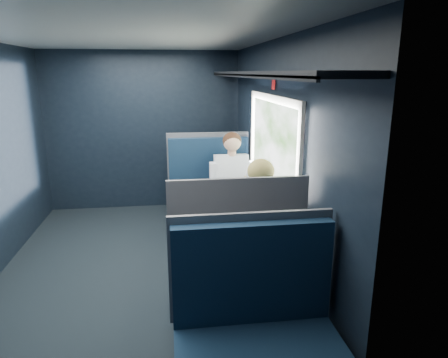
{
  "coord_description": "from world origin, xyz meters",
  "views": [
    {
      "loc": [
        0.36,
        -3.85,
        1.99
      ],
      "look_at": [
        0.9,
        0.0,
        0.95
      ],
      "focal_mm": 32.0,
      "sensor_mm": 36.0,
      "label": 1
    }
  ],
  "objects": [
    {
      "name": "seat_row_front",
      "position": [
        0.85,
        1.8,
        0.41
      ],
      "size": [
        1.04,
        0.51,
        1.16
      ],
      "color": "#0C1E35",
      "rests_on": "ground"
    },
    {
      "name": "woman",
      "position": [
        1.1,
        -0.71,
        0.73
      ],
      "size": [
        0.53,
        0.56,
        1.32
      ],
      "color": "black",
      "rests_on": "ground"
    },
    {
      "name": "papers",
      "position": [
        0.92,
        -0.04,
        0.74
      ],
      "size": [
        0.6,
        0.84,
        0.01
      ],
      "primitive_type": "cube",
      "rotation": [
        0.0,
        0.0,
        -0.05
      ],
      "color": "white",
      "rests_on": "table"
    },
    {
      "name": "ground",
      "position": [
        0.0,
        0.0,
        -0.01
      ],
      "size": [
        2.8,
        4.2,
        0.01
      ],
      "primitive_type": "cube",
      "color": "black"
    },
    {
      "name": "seat_bay_near",
      "position": [
        0.84,
        0.87,
        0.42
      ],
      "size": [
        1.04,
        0.62,
        1.26
      ],
      "color": "#0C1E35",
      "rests_on": "ground"
    },
    {
      "name": "laptop",
      "position": [
        1.31,
        0.15,
        0.8
      ],
      "size": [
        0.31,
        0.36,
        0.22
      ],
      "color": "silver",
      "rests_on": "table"
    },
    {
      "name": "seat_bay_far",
      "position": [
        0.85,
        -0.87,
        0.41
      ],
      "size": [
        1.04,
        0.62,
        1.26
      ],
      "color": "#0C1E35",
      "rests_on": "ground"
    },
    {
      "name": "bottle_small",
      "position": [
        1.23,
        0.29,
        0.85
      ],
      "size": [
        0.07,
        0.07,
        0.24
      ],
      "color": "silver",
      "rests_on": "table"
    },
    {
      "name": "man",
      "position": [
        1.1,
        0.7,
        0.72
      ],
      "size": [
        0.53,
        0.56,
        1.32
      ],
      "color": "black",
      "rests_on": "ground"
    },
    {
      "name": "room_shell",
      "position": [
        0.02,
        0.0,
        1.48
      ],
      "size": [
        3.0,
        4.4,
        2.4
      ],
      "color": "black",
      "rests_on": "ground"
    },
    {
      "name": "seat_row_back",
      "position": [
        0.85,
        -1.8,
        0.41
      ],
      "size": [
        1.04,
        0.51,
        1.16
      ],
      "color": "#0C1E35",
      "rests_on": "ground"
    },
    {
      "name": "cup",
      "position": [
        1.21,
        0.34,
        0.78
      ],
      "size": [
        0.06,
        0.06,
        0.08
      ],
      "primitive_type": "cylinder",
      "color": "white",
      "rests_on": "table"
    },
    {
      "name": "table",
      "position": [
        1.03,
        0.0,
        0.66
      ],
      "size": [
        0.62,
        1.0,
        0.74
      ],
      "color": "#54565E",
      "rests_on": "ground"
    }
  ]
}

